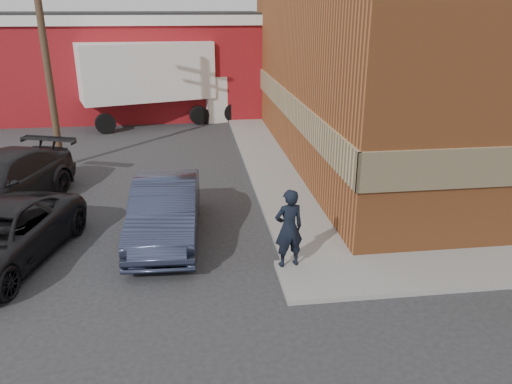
{
  "coord_description": "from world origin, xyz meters",
  "views": [
    {
      "loc": [
        -2.35,
        -10.65,
        5.96
      ],
      "look_at": [
        -0.74,
        1.52,
        1.35
      ],
      "focal_mm": 35.0,
      "sensor_mm": 36.0,
      "label": 1
    }
  ],
  "objects_px": {
    "brick_building": "(459,39)",
    "sedan": "(166,210)",
    "warehouse": "(125,63)",
    "box_truck": "(162,77)",
    "utility_pole": "(44,41)",
    "man": "(289,228)"
  },
  "relations": [
    {
      "from": "utility_pole",
      "to": "box_truck",
      "type": "bearing_deg",
      "value": 62.52
    },
    {
      "from": "utility_pole",
      "to": "box_truck",
      "type": "height_order",
      "value": "utility_pole"
    },
    {
      "from": "warehouse",
      "to": "box_truck",
      "type": "bearing_deg",
      "value": -58.97
    },
    {
      "from": "brick_building",
      "to": "box_truck",
      "type": "height_order",
      "value": "brick_building"
    },
    {
      "from": "brick_building",
      "to": "warehouse",
      "type": "relative_size",
      "value": 1.12
    },
    {
      "from": "sedan",
      "to": "utility_pole",
      "type": "bearing_deg",
      "value": 124.2
    },
    {
      "from": "man",
      "to": "box_truck",
      "type": "distance_m",
      "value": 16.92
    },
    {
      "from": "brick_building",
      "to": "box_truck",
      "type": "bearing_deg",
      "value": 149.37
    },
    {
      "from": "brick_building",
      "to": "man",
      "type": "xyz_separation_m",
      "value": [
        -8.7,
        -9.25,
        -3.6
      ]
    },
    {
      "from": "warehouse",
      "to": "man",
      "type": "distance_m",
      "value": 21.14
    },
    {
      "from": "brick_building",
      "to": "box_truck",
      "type": "relative_size",
      "value": 2.04
    },
    {
      "from": "brick_building",
      "to": "sedan",
      "type": "height_order",
      "value": "brick_building"
    },
    {
      "from": "brick_building",
      "to": "box_truck",
      "type": "distance_m",
      "value": 14.39
    },
    {
      "from": "utility_pole",
      "to": "box_truck",
      "type": "xyz_separation_m",
      "value": [
        3.76,
        7.24,
        -2.3
      ]
    },
    {
      "from": "sedan",
      "to": "box_truck",
      "type": "xyz_separation_m",
      "value": [
        -0.6,
        14.3,
        1.63
      ]
    },
    {
      "from": "brick_building",
      "to": "utility_pole",
      "type": "bearing_deg",
      "value": 179.98
    },
    {
      "from": "warehouse",
      "to": "box_truck",
      "type": "xyz_separation_m",
      "value": [
        2.26,
        -3.76,
        -0.37
      ]
    },
    {
      "from": "man",
      "to": "brick_building",
      "type": "bearing_deg",
      "value": -144.2
    },
    {
      "from": "brick_building",
      "to": "utility_pole",
      "type": "relative_size",
      "value": 2.03
    },
    {
      "from": "utility_pole",
      "to": "man",
      "type": "xyz_separation_m",
      "value": [
        7.3,
        -9.25,
        -3.66
      ]
    },
    {
      "from": "box_truck",
      "to": "warehouse",
      "type": "bearing_deg",
      "value": 104.21
    },
    {
      "from": "utility_pole",
      "to": "sedan",
      "type": "bearing_deg",
      "value": -58.3
    }
  ]
}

